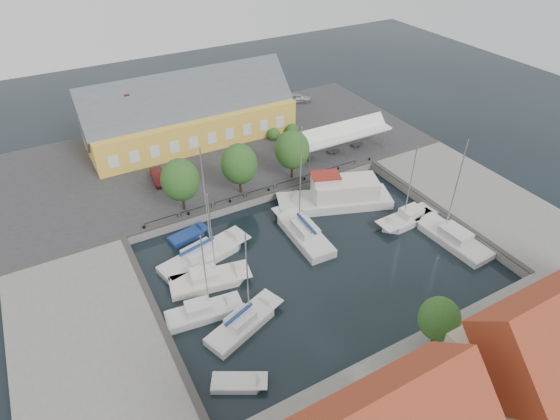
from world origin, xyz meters
name	(u,v)px	position (x,y,z in m)	size (l,w,h in m)	color
ground	(308,251)	(0.00, 0.00, 0.00)	(140.00, 140.00, 0.00)	black
north_quay	(220,153)	(0.00, 23.00, 0.50)	(56.00, 26.00, 1.00)	#2D2D30
west_quay	(91,347)	(-22.00, -2.00, 0.50)	(12.00, 24.00, 1.00)	slate
east_quay	(475,199)	(22.00, -2.00, 0.50)	(12.00, 24.00, 1.00)	slate
south_bank	(464,416)	(0.00, -21.00, 0.50)	(56.00, 14.00, 1.00)	slate
quay_edge_fittings	(286,219)	(0.02, 4.75, 1.06)	(56.00, 24.72, 0.40)	#383533
warehouse	(186,116)	(-2.60, 28.36, 4.43)	(28.56, 14.00, 9.55)	gold
tent_canopy	(341,134)	(14.00, 14.50, 3.68)	(14.00, 4.00, 2.83)	white
quay_trees	(239,164)	(-2.00, 12.00, 4.88)	(18.20, 4.20, 6.30)	black
car_silver	(298,98)	(17.72, 31.87, 1.74)	(1.74, 4.33, 1.47)	#B0B3B8
car_red	(158,176)	(-9.76, 19.17, 1.66)	(1.40, 4.01, 1.32)	#531315
center_sailboat	(303,234)	(0.83, 2.34, 0.36)	(3.20, 9.76, 13.12)	silver
trawler	(339,197)	(7.65, 5.55, 1.02)	(13.81, 8.26, 5.00)	silver
east_boat_b	(408,219)	(12.51, -1.04, 0.26)	(7.58, 2.72, 10.32)	silver
east_boat_c	(451,238)	(14.22, -5.83, 0.26)	(3.54, 9.78, 12.10)	silver
west_boat_a	(203,257)	(-9.88, 4.20, 0.27)	(10.25, 5.03, 12.98)	silver
west_boat_b	(208,281)	(-10.76, 0.70, 0.26)	(8.06, 3.99, 10.68)	silver
west_boat_c	(202,314)	(-12.73, -2.84, 0.26)	(7.02, 3.00, 9.46)	silver
west_boat_d	(244,324)	(-10.08, -5.70, 0.27)	(7.96, 4.84, 10.45)	silver
launch_sw	(238,384)	(-12.87, -10.63, 0.09)	(4.52, 3.50, 0.98)	silver
launch_nw	(188,236)	(-10.05, 8.26, 0.09)	(4.59, 2.59, 0.88)	navy
townhouses	(534,384)	(1.93, -23.24, 5.82)	(36.30, 8.50, 12.00)	beige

